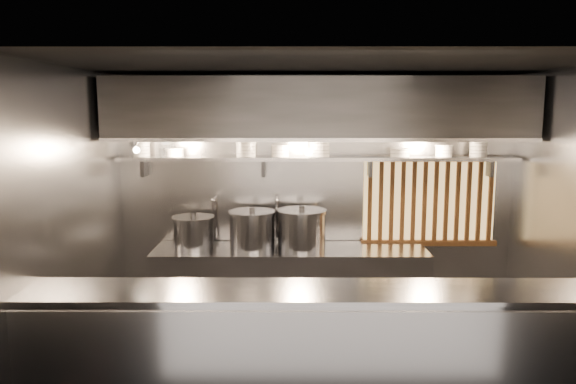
{
  "coord_description": "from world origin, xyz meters",
  "views": [
    {
      "loc": [
        -0.3,
        -4.89,
        2.45
      ],
      "look_at": [
        -0.32,
        0.55,
        1.62
      ],
      "focal_mm": 35.0,
      "sensor_mm": 36.0,
      "label": 1
    }
  ],
  "objects_px": {
    "stock_pot_mid": "(194,232)",
    "pendant_bulb": "(308,152)",
    "stock_pot_left": "(252,230)",
    "heat_lamp": "(134,144)",
    "stock_pot_right": "(302,229)"
  },
  "relations": [
    {
      "from": "heat_lamp",
      "to": "stock_pot_left",
      "type": "relative_size",
      "value": 0.52
    },
    {
      "from": "stock_pot_left",
      "to": "stock_pot_mid",
      "type": "bearing_deg",
      "value": 177.6
    },
    {
      "from": "stock_pot_right",
      "to": "stock_pot_left",
      "type": "bearing_deg",
      "value": -179.75
    },
    {
      "from": "heat_lamp",
      "to": "stock_pot_left",
      "type": "height_order",
      "value": "heat_lamp"
    },
    {
      "from": "stock_pot_mid",
      "to": "stock_pot_right",
      "type": "xyz_separation_m",
      "value": [
        1.19,
        -0.02,
        0.04
      ]
    },
    {
      "from": "stock_pot_left",
      "to": "stock_pot_mid",
      "type": "relative_size",
      "value": 1.17
    },
    {
      "from": "heat_lamp",
      "to": "pendant_bulb",
      "type": "xyz_separation_m",
      "value": [
        1.8,
        0.35,
        -0.11
      ]
    },
    {
      "from": "pendant_bulb",
      "to": "stock_pot_right",
      "type": "distance_m",
      "value": 0.85
    },
    {
      "from": "stock_pot_left",
      "to": "stock_pot_mid",
      "type": "distance_m",
      "value": 0.65
    },
    {
      "from": "stock_pot_left",
      "to": "stock_pot_right",
      "type": "bearing_deg",
      "value": 0.25
    },
    {
      "from": "heat_lamp",
      "to": "stock_pot_right",
      "type": "bearing_deg",
      "value": 9.41
    },
    {
      "from": "heat_lamp",
      "to": "pendant_bulb",
      "type": "distance_m",
      "value": 1.83
    },
    {
      "from": "pendant_bulb",
      "to": "stock_pot_right",
      "type": "xyz_separation_m",
      "value": [
        -0.07,
        -0.06,
        -0.84
      ]
    },
    {
      "from": "heat_lamp",
      "to": "stock_pot_right",
      "type": "distance_m",
      "value": 1.99
    },
    {
      "from": "stock_pot_mid",
      "to": "pendant_bulb",
      "type": "bearing_deg",
      "value": 1.74
    }
  ]
}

